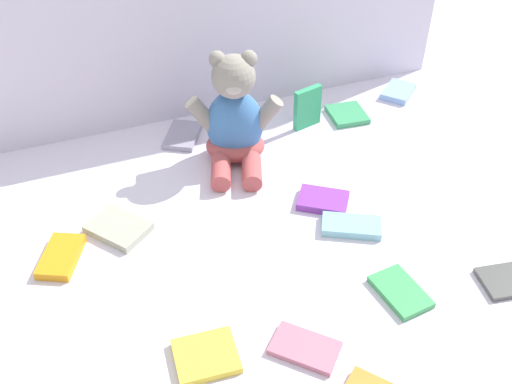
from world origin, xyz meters
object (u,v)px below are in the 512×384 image
at_px(book_case_0, 398,92).
at_px(teddy_bear, 235,122).
at_px(book_case_4, 183,135).
at_px(book_case_8, 347,114).
at_px(book_case_1, 400,292).
at_px(book_case_2, 512,280).
at_px(book_case_3, 61,257).
at_px(book_case_9, 118,228).
at_px(book_case_7, 351,226).
at_px(book_case_10, 206,356).
at_px(book_case_6, 307,108).
at_px(book_case_11, 305,348).
at_px(book_case_5, 323,201).

bearing_deg(book_case_0, teddy_bear, 61.56).
bearing_deg(book_case_4, book_case_8, 21.60).
xyz_separation_m(book_case_0, book_case_1, (-0.40, -0.67, -0.00)).
relative_size(teddy_bear, book_case_1, 2.42).
relative_size(book_case_0, book_case_2, 0.86).
relative_size(book_case_3, book_case_9, 0.96).
distance_m(book_case_4, book_case_7, 0.54).
bearing_deg(book_case_10, book_case_0, -45.45).
bearing_deg(book_case_6, book_case_3, -172.07).
bearing_deg(book_case_9, book_case_3, 161.43).
bearing_deg(book_case_7, book_case_6, -163.03).
height_order(teddy_bear, book_case_4, teddy_bear).
bearing_deg(book_case_11, book_case_0, -176.32).
relative_size(book_case_4, book_case_11, 1.03).
distance_m(book_case_1, book_case_5, 0.30).
height_order(teddy_bear, book_case_0, teddy_bear).
bearing_deg(book_case_4, teddy_bear, -22.38).
relative_size(book_case_1, book_case_5, 1.05).
distance_m(book_case_2, book_case_3, 0.93).
height_order(book_case_7, book_case_9, same).
height_order(book_case_0, book_case_7, same).
height_order(book_case_2, book_case_11, same).
distance_m(book_case_1, book_case_7, 0.20).
bearing_deg(book_case_7, book_case_0, 167.16).
xyz_separation_m(book_case_2, book_case_11, (-0.46, -0.00, 0.00)).
relative_size(book_case_1, book_case_9, 0.94).
xyz_separation_m(book_case_5, book_case_10, (-0.38, -0.31, -0.00)).
bearing_deg(book_case_9, book_case_0, -19.73).
xyz_separation_m(book_case_1, book_case_9, (-0.49, 0.38, 0.00)).
bearing_deg(book_case_4, book_case_9, -97.94).
xyz_separation_m(book_case_1, book_case_4, (-0.26, 0.68, 0.00)).
distance_m(book_case_4, book_case_8, 0.46).
relative_size(book_case_3, book_case_7, 0.94).
bearing_deg(book_case_9, book_case_1, -75.76).
height_order(book_case_1, book_case_11, book_case_1).
xyz_separation_m(book_case_3, book_case_9, (0.13, 0.05, -0.00)).
bearing_deg(book_case_8, book_case_2, -82.03).
bearing_deg(book_case_11, book_case_6, -159.97).
xyz_separation_m(teddy_bear, book_case_2, (0.38, -0.60, -0.10)).
relative_size(book_case_2, book_case_10, 1.15).
bearing_deg(book_case_11, book_case_2, 134.87).
xyz_separation_m(book_case_7, book_case_8, (0.20, 0.41, -0.00)).
bearing_deg(book_case_3, book_case_2, -179.03).
relative_size(book_case_1, book_case_10, 1.07).
bearing_deg(book_case_4, book_case_6, 18.71).
bearing_deg(book_case_6, book_case_8, -14.24).
distance_m(book_case_2, book_case_10, 0.64).
bearing_deg(book_case_11, book_case_9, -104.79).
bearing_deg(book_case_5, book_case_6, 16.75).
relative_size(book_case_7, book_case_8, 1.24).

